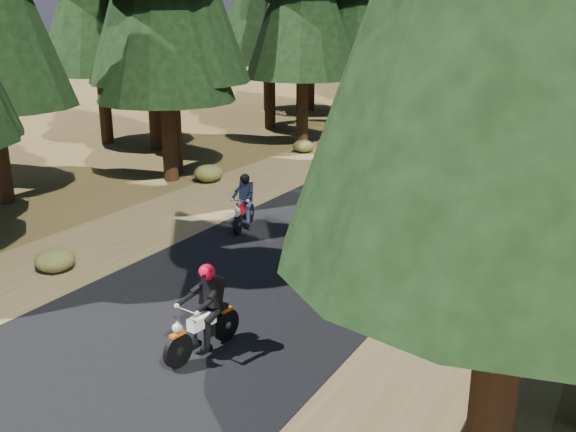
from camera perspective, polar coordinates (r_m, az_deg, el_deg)
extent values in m
plane|color=#49361A|center=(13.52, -3.16, -6.11)|extent=(120.00, 120.00, 0.00)
cube|color=black|center=(17.65, 5.63, -0.43)|extent=(6.00, 100.00, 0.01)
cube|color=brown|center=(19.88, -6.55, 1.58)|extent=(3.20, 100.00, 0.01)
cube|color=brown|center=(16.45, 20.41, -2.85)|extent=(3.20, 100.00, 0.01)
cylinder|color=black|center=(7.21, 19.01, -3.63)|extent=(0.53, 0.53, 5.85)
cylinder|color=black|center=(21.87, -10.69, 9.99)|extent=(0.51, 0.51, 5.34)
cylinder|color=black|center=(22.70, -10.35, 11.65)|extent=(0.56, 0.56, 6.43)
cylinder|color=black|center=(27.21, -11.92, 11.56)|extent=(0.52, 0.52, 5.56)
cylinder|color=black|center=(27.72, 1.28, 12.19)|extent=(0.53, 0.53, 5.72)
cylinder|color=black|center=(31.94, -1.64, 13.46)|extent=(0.55, 0.55, 6.37)
cylinder|color=black|center=(34.15, 5.94, 13.02)|extent=(0.53, 0.53, 5.64)
cylinder|color=black|center=(38.05, 2.01, 13.40)|extent=(0.52, 0.52, 5.45)
cone|color=black|center=(37.96, 2.07, 18.54)|extent=(4.63, 4.63, 6.81)
cylinder|color=black|center=(40.79, 8.35, 12.78)|extent=(0.48, 0.48, 4.42)
cone|color=black|center=(40.67, 8.53, 16.66)|extent=(3.76, 3.76, 5.52)
cylinder|color=black|center=(47.08, 6.55, 13.65)|extent=(0.49, 0.49, 4.75)
cone|color=black|center=(46.98, 6.68, 17.26)|extent=(4.04, 4.04, 5.93)
cylinder|color=black|center=(29.20, -16.19, 12.06)|extent=(0.54, 0.54, 6.00)
cylinder|color=black|center=(38.01, -1.80, 14.12)|extent=(0.56, 0.56, 6.40)
cylinder|color=black|center=(49.40, 13.88, 14.41)|extent=(0.56, 0.56, 6.40)
cylinder|color=black|center=(53.14, 11.63, 14.95)|extent=(0.57, 0.57, 6.80)
cylinder|color=black|center=(54.52, 18.80, 14.03)|extent=(0.54, 0.54, 6.00)
cylinder|color=black|center=(56.83, 23.53, 14.04)|extent=(0.57, 0.57, 6.80)
cylinder|color=black|center=(50.49, 6.77, 14.38)|extent=(0.52, 0.52, 5.60)
cone|color=black|center=(50.43, 6.92, 18.35)|extent=(4.76, 4.76, 7.00)
ellipsoid|color=#474C1E|center=(32.53, 4.78, 8.31)|extent=(0.89, 0.89, 0.53)
ellipsoid|color=#474C1E|center=(21.95, 22.78, 2.53)|extent=(0.86, 0.86, 0.52)
ellipsoid|color=#474C1E|center=(21.85, -7.09, 3.79)|extent=(0.97, 0.97, 0.58)
ellipsoid|color=#474C1E|center=(15.01, -20.00, -3.68)|extent=(0.87, 0.87, 0.52)
ellipsoid|color=#474C1E|center=(17.73, 24.00, -0.82)|extent=(1.00, 1.00, 0.60)
ellipsoid|color=#474C1E|center=(26.45, 1.40, 6.23)|extent=(0.86, 0.86, 0.52)
cube|color=black|center=(10.57, -7.71, -7.05)|extent=(0.37, 0.25, 0.50)
sphere|color=#B4071F|center=(10.42, -7.79, -5.22)|extent=(0.31, 0.31, 0.28)
cube|color=black|center=(16.71, -3.98, 2.08)|extent=(0.37, 0.28, 0.47)
sphere|color=black|center=(16.62, -4.01, 3.21)|extent=(0.32, 0.32, 0.26)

